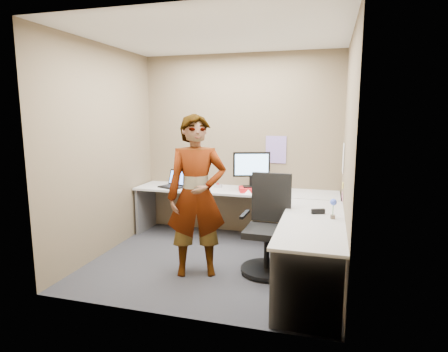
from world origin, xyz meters
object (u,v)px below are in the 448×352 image
(office_chair, at_px, (268,233))
(person, at_px, (197,196))
(desk, at_px, (256,211))
(monitor, at_px, (251,166))

(office_chair, distance_m, person, 0.94)
(office_chair, xyz_separation_m, person, (-0.77, -0.28, 0.45))
(office_chair, bearing_deg, desk, 118.81)
(person, bearing_deg, office_chair, -0.56)
(monitor, relative_size, person, 0.28)
(monitor, relative_size, office_chair, 0.45)
(person, bearing_deg, monitor, 53.39)
(monitor, bearing_deg, office_chair, -86.85)
(desk, bearing_deg, person, -126.00)
(desk, distance_m, office_chair, 0.53)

